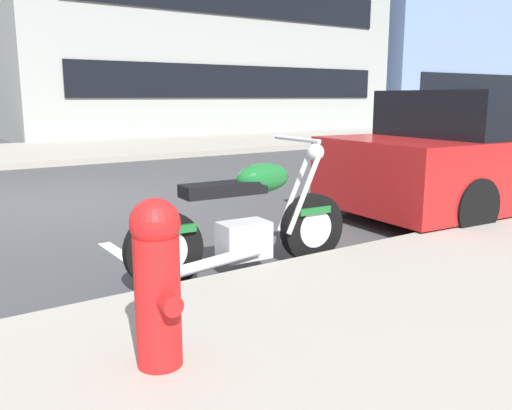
# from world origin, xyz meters

# --- Properties ---
(ground_plane) EXTENTS (260.00, 260.00, 0.00)m
(ground_plane) POSITION_xyz_m (0.00, 0.00, 0.00)
(ground_plane) COLOR #3D3D3F
(sidewalk_far_curb) EXTENTS (120.00, 5.00, 0.14)m
(sidewalk_far_curb) POSITION_xyz_m (12.00, 6.54, 0.07)
(sidewalk_far_curb) COLOR gray
(sidewalk_far_curb) RESTS_ON ground
(parking_stall_stripe) EXTENTS (0.12, 2.20, 0.01)m
(parking_stall_stripe) POSITION_xyz_m (0.00, -3.44, 0.00)
(parking_stall_stripe) COLOR silver
(parking_stall_stripe) RESTS_ON ground
(parked_motorcycle) EXTENTS (1.98, 0.62, 1.10)m
(parked_motorcycle) POSITION_xyz_m (0.67, -3.91, 0.42)
(parked_motorcycle) COLOR black
(parked_motorcycle) RESTS_ON ground
(parked_car_mid_block) EXTENTS (4.78, 2.11, 1.50)m
(parked_car_mid_block) POSITION_xyz_m (4.78, -3.49, 0.71)
(parked_car_mid_block) COLOR #AD1919
(parked_car_mid_block) RESTS_ON ground
(fire_hydrant) EXTENTS (0.24, 0.36, 0.83)m
(fire_hydrant) POSITION_xyz_m (-0.66, -5.18, 0.58)
(fire_hydrant) COLOR red
(fire_hydrant) RESTS_ON sidewalk_near_curb
(townhouse_far_uphill) EXTENTS (14.59, 9.76, 8.83)m
(townhouse_far_uphill) POSITION_xyz_m (8.78, 13.68, 4.42)
(townhouse_far_uphill) COLOR #939993
(townhouse_far_uphill) RESTS_ON ground
(townhouse_behind_pole) EXTENTS (15.24, 11.05, 8.95)m
(townhouse_behind_pole) POSITION_xyz_m (24.65, 14.33, 4.47)
(townhouse_behind_pole) COLOR #6B84B2
(townhouse_behind_pole) RESTS_ON ground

